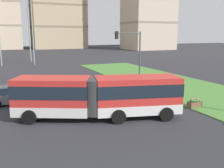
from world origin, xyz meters
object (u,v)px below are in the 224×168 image
object	(u,v)px
flower_planter_4	(194,103)
articulated_bus	(98,96)
car_grey_wagon	(16,95)
apartment_tower_east	(147,2)
traffic_light_far_right	(132,50)

from	to	relation	value
flower_planter_4	articulated_bus	bearing A→B (deg)	174.80
articulated_bus	flower_planter_4	bearing A→B (deg)	-5.20
articulated_bus	car_grey_wagon	xyz separation A→B (m)	(-5.23, 6.47, -0.90)
car_grey_wagon	apartment_tower_east	xyz separation A→B (m)	(68.11, 92.39, 21.15)
car_grey_wagon	apartment_tower_east	distance (m)	116.71
articulated_bus	traffic_light_far_right	world-z (taller)	traffic_light_far_right
car_grey_wagon	traffic_light_far_right	world-z (taller)	traffic_light_far_right
traffic_light_far_right	apartment_tower_east	bearing A→B (deg)	58.38
car_grey_wagon	apartment_tower_east	bearing A→B (deg)	53.60
car_grey_wagon	flower_planter_4	distance (m)	15.26
traffic_light_far_right	apartment_tower_east	xyz separation A→B (m)	(56.04, 91.03, 17.65)
articulated_bus	car_grey_wagon	bearing A→B (deg)	128.99
articulated_bus	apartment_tower_east	bearing A→B (deg)	57.54
traffic_light_far_right	apartment_tower_east	distance (m)	108.34
flower_planter_4	apartment_tower_east	size ratio (longest dim) A/B	0.03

